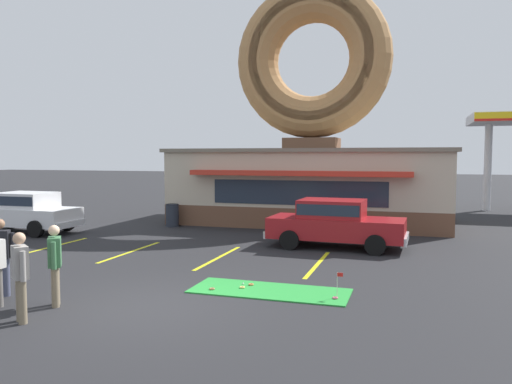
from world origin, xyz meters
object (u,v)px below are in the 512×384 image
car_white (24,211)px  trash_bin (172,215)px  golf_ball (243,284)px  car_red (335,222)px  pedestrian_hooded_kid (55,261)px  putting_flag_pin (339,279)px  pedestrian_crossing_woman (20,273)px  pedestrian_clipboard_woman (0,253)px

car_white → trash_bin: 5.85m
golf_ball → trash_bin: size_ratio=0.04×
car_red → pedestrian_hooded_kid: pedestrian_hooded_kid is taller
putting_flag_pin → pedestrian_crossing_woman: size_ratio=0.33×
pedestrian_crossing_woman → trash_bin: pedestrian_crossing_woman is taller
golf_ball → pedestrian_crossing_woman: 4.83m
pedestrian_hooded_kid → pedestrian_clipboard_woman: size_ratio=0.98×
car_white → pedestrian_hooded_kid: (7.84, -7.76, 0.05)m
car_red → car_white: bearing=-178.1°
golf_ball → trash_bin: 10.42m
car_white → pedestrian_clipboard_woman: (6.23, -7.53, 0.07)m
putting_flag_pin → pedestrian_clipboard_woman: bearing=-164.3°
golf_ball → pedestrian_crossing_woman: pedestrian_crossing_woman is taller
putting_flag_pin → pedestrian_clipboard_woman: pedestrian_clipboard_woman is taller
trash_bin → pedestrian_clipboard_woman: bearing=-82.6°
pedestrian_hooded_kid → pedestrian_crossing_woman: (0.09, -1.03, 0.01)m
car_red → pedestrian_hooded_kid: size_ratio=2.79×
car_red → trash_bin: (-7.44, 2.87, -0.37)m
putting_flag_pin → trash_bin: (-8.42, 8.83, 0.06)m
golf_ball → pedestrian_crossing_woman: (-3.03, -3.66, 0.87)m
putting_flag_pin → pedestrian_crossing_woman: pedestrian_crossing_woman is taller
golf_ball → pedestrian_hooded_kid: pedestrian_hooded_kid is taller
pedestrian_hooded_kid → car_red: bearing=61.5°
pedestrian_crossing_woman → golf_ball: bearing=50.3°
golf_ball → car_white: size_ratio=0.01×
putting_flag_pin → car_red: size_ratio=0.12×
putting_flag_pin → car_red: 6.06m
golf_ball → pedestrian_hooded_kid: size_ratio=0.03×
car_white → pedestrian_crossing_woman: size_ratio=2.75×
car_white → pedestrian_crossing_woman: (7.93, -8.79, 0.05)m
putting_flag_pin → trash_bin: 12.20m
pedestrian_hooded_kid → trash_bin: bearing=105.2°
pedestrian_crossing_woman → car_white: bearing=132.1°
car_white → putting_flag_pin: bearing=-22.7°
pedestrian_hooded_kid → pedestrian_crossing_woman: 1.04m
pedestrian_hooded_kid → golf_ball: bearing=40.0°
golf_ball → pedestrian_clipboard_woman: 5.38m
car_white → pedestrian_crossing_woman: bearing=-47.9°
golf_ball → car_red: (1.31, 5.54, 0.82)m
pedestrian_clipboard_woman → trash_bin: bearing=97.4°
golf_ball → trash_bin: bearing=126.1°
car_white → trash_bin: size_ratio=4.69×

